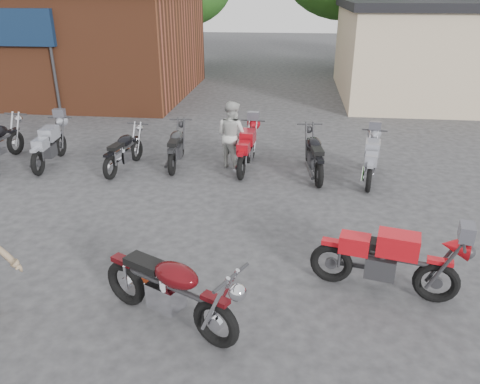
# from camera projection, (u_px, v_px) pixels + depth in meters

# --- Properties ---
(ground) EXTENTS (90.00, 90.00, 0.00)m
(ground) POSITION_uv_depth(u_px,v_px,m) (180.00, 294.00, 6.99)
(ground) COLOR #2E2E31
(brick_building) EXTENTS (12.00, 8.00, 4.00)m
(brick_building) POSITION_uv_depth(u_px,v_px,m) (47.00, 45.00, 19.89)
(brick_building) COLOR brown
(brick_building) RESTS_ON ground
(stucco_building) EXTENTS (10.00, 8.00, 3.50)m
(stucco_building) POSITION_uv_depth(u_px,v_px,m) (468.00, 54.00, 19.04)
(stucco_building) COLOR tan
(stucco_building) RESTS_ON ground
(vintage_motorcycle) EXTENTS (2.28, 1.63, 1.27)m
(vintage_motorcycle) POSITION_uv_depth(u_px,v_px,m) (169.00, 285.00, 6.12)
(vintage_motorcycle) COLOR #4D090E
(vintage_motorcycle) RESTS_ON ground
(sportbike) EXTENTS (2.18, 1.15, 1.21)m
(sportbike) POSITION_uv_depth(u_px,v_px,m) (387.00, 257.00, 6.82)
(sportbike) COLOR red
(sportbike) RESTS_ON ground
(helmet) EXTENTS (0.27, 0.27, 0.24)m
(helmet) POSITION_uv_depth(u_px,v_px,m) (147.00, 280.00, 7.13)
(helmet) COLOR #A52F11
(helmet) RESTS_ON ground
(person_light) EXTENTS (1.04, 1.00, 1.70)m
(person_light) POSITION_uv_depth(u_px,v_px,m) (232.00, 135.00, 11.66)
(person_light) COLOR #B7B8B3
(person_light) RESTS_ON ground
(row_bike_1) EXTENTS (0.82, 2.03, 1.15)m
(row_bike_1) POSITION_uv_depth(u_px,v_px,m) (49.00, 143.00, 11.92)
(row_bike_1) COLOR #9497A2
(row_bike_1) RESTS_ON ground
(row_bike_2) EXTENTS (0.89, 1.94, 1.08)m
(row_bike_2) POSITION_uv_depth(u_px,v_px,m) (124.00, 149.00, 11.63)
(row_bike_2) COLOR black
(row_bike_2) RESTS_ON ground
(row_bike_3) EXTENTS (0.77, 1.95, 1.10)m
(row_bike_3) POSITION_uv_depth(u_px,v_px,m) (176.00, 144.00, 11.90)
(row_bike_3) COLOR #262628
(row_bike_3) RESTS_ON ground
(row_bike_4) EXTENTS (0.81, 2.02, 1.15)m
(row_bike_4) POSITION_uv_depth(u_px,v_px,m) (247.00, 147.00, 11.65)
(row_bike_4) COLOR #A70D18
(row_bike_4) RESTS_ON ground
(row_bike_5) EXTENTS (0.92, 2.09, 1.17)m
(row_bike_5) POSITION_uv_depth(u_px,v_px,m) (314.00, 152.00, 11.22)
(row_bike_5) COLOR black
(row_bike_5) RESTS_ON ground
(row_bike_6) EXTENTS (0.95, 2.00, 1.12)m
(row_bike_6) POSITION_uv_depth(u_px,v_px,m) (371.00, 158.00, 10.94)
(row_bike_6) COLOR #90939E
(row_bike_6) RESTS_ON ground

